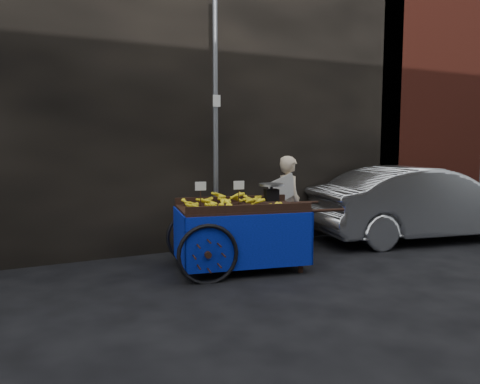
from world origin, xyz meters
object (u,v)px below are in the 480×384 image
banana_cart (237,213)px  plastic_bag (274,252)px  parked_car (422,203)px  vendor (289,203)px

banana_cart → plastic_bag: size_ratio=8.15×
plastic_bag → parked_car: size_ratio=0.08×
banana_cart → plastic_bag: 0.94m
vendor → plastic_bag: size_ratio=5.06×
vendor → parked_car: size_ratio=0.38×
banana_cart → parked_car: (3.86, 0.28, -0.12)m
vendor → plastic_bag: bearing=135.2°
plastic_bag → parked_car: 3.23m
vendor → parked_car: (2.61, -0.34, -0.11)m
banana_cart → plastic_bag: (0.67, 0.13, -0.65)m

